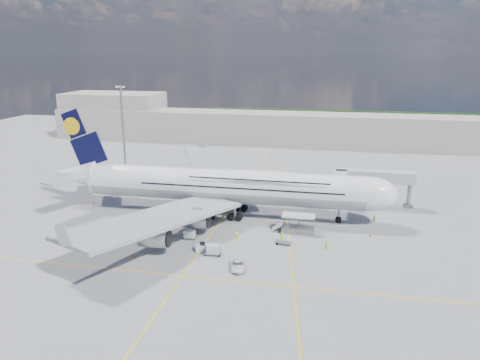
% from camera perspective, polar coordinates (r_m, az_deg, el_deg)
% --- Properties ---
extents(ground, '(300.00, 300.00, 0.00)m').
position_cam_1_polar(ground, '(96.11, -3.27, -6.22)').
color(ground, gray).
rests_on(ground, ground).
extents(taxi_line_main, '(0.25, 220.00, 0.01)m').
position_cam_1_polar(taxi_line_main, '(96.11, -3.27, -6.22)').
color(taxi_line_main, yellow).
rests_on(taxi_line_main, ground).
extents(taxi_line_cross, '(120.00, 0.25, 0.01)m').
position_cam_1_polar(taxi_line_cross, '(78.67, -7.05, -11.49)').
color(taxi_line_cross, yellow).
rests_on(taxi_line_cross, ground).
extents(taxi_line_diag, '(14.16, 99.06, 0.01)m').
position_cam_1_polar(taxi_line_diag, '(102.99, 5.74, -4.75)').
color(taxi_line_diag, yellow).
rests_on(taxi_line_diag, ground).
extents(airliner, '(77.26, 79.15, 23.71)m').
position_cam_1_polar(airliner, '(102.98, -1.78, -0.65)').
color(airliner, white).
rests_on(airliner, ground).
extents(jet_bridge, '(18.80, 12.10, 8.50)m').
position_cam_1_polar(jet_bridge, '(111.12, 14.57, 0.05)').
color(jet_bridge, '#B7B7BC').
rests_on(jet_bridge, ground).
extents(cargo_loader, '(8.53, 3.20, 3.67)m').
position_cam_1_polar(cargo_loader, '(95.70, 7.00, -5.61)').
color(cargo_loader, silver).
rests_on(cargo_loader, ground).
extents(light_mast, '(3.00, 0.70, 25.50)m').
position_cam_1_polar(light_mast, '(147.33, -14.08, 6.36)').
color(light_mast, gray).
rests_on(light_mast, ground).
extents(terminal, '(180.00, 16.00, 12.00)m').
position_cam_1_polar(terminal, '(185.05, 4.24, 6.32)').
color(terminal, '#B2AD9E').
rests_on(terminal, ground).
extents(hangar, '(40.00, 22.00, 18.00)m').
position_cam_1_polar(hangar, '(209.90, -15.05, 7.77)').
color(hangar, '#B2AD9E').
rests_on(hangar, ground).
extents(tree_line, '(160.00, 6.00, 8.00)m').
position_cam_1_polar(tree_line, '(229.00, 15.78, 7.06)').
color(tree_line, '#193814').
rests_on(tree_line, ground).
extents(dolly_row_a, '(3.46, 2.27, 0.47)m').
position_cam_1_polar(dolly_row_a, '(93.41, -16.92, -7.33)').
color(dolly_row_a, gray).
rests_on(dolly_row_a, ground).
extents(dolly_row_b, '(3.13, 1.86, 0.44)m').
position_cam_1_polar(dolly_row_b, '(93.75, -11.97, -6.90)').
color(dolly_row_b, gray).
rests_on(dolly_row_b, ground).
extents(dolly_row_c, '(2.89, 1.71, 1.76)m').
position_cam_1_polar(dolly_row_c, '(92.31, -6.18, -6.60)').
color(dolly_row_c, gray).
rests_on(dolly_row_c, ground).
extents(dolly_back, '(2.88, 1.81, 1.72)m').
position_cam_1_polar(dolly_back, '(104.82, -10.52, -4.04)').
color(dolly_back, gray).
rests_on(dolly_back, ground).
extents(dolly_nose_far, '(3.25, 2.22, 0.43)m').
position_cam_1_polar(dolly_nose_far, '(89.99, 5.32, -7.59)').
color(dolly_nose_far, gray).
rests_on(dolly_nose_far, ground).
extents(dolly_nose_near, '(3.24, 1.94, 1.96)m').
position_cam_1_polar(dolly_nose_near, '(85.04, -3.29, -8.45)').
color(dolly_nose_near, gray).
rests_on(dolly_nose_near, ground).
extents(baggage_tug, '(2.84, 2.02, 1.61)m').
position_cam_1_polar(baggage_tug, '(86.92, -4.59, -8.17)').
color(baggage_tug, silver).
rests_on(baggage_tug, ground).
extents(catering_truck_inner, '(6.35, 4.44, 3.49)m').
position_cam_1_polar(catering_truck_inner, '(115.31, -3.83, -1.60)').
color(catering_truck_inner, gray).
rests_on(catering_truck_inner, ground).
extents(catering_truck_outer, '(6.53, 4.86, 3.59)m').
position_cam_1_polar(catering_truck_outer, '(135.12, -4.77, 0.96)').
color(catering_truck_outer, gray).
rests_on(catering_truck_outer, ground).
extents(service_van, '(3.32, 5.30, 1.37)m').
position_cam_1_polar(service_van, '(79.92, -0.28, -10.37)').
color(service_van, white).
rests_on(service_van, ground).
extents(crew_nose, '(0.69, 0.52, 1.73)m').
position_cam_1_polar(crew_nose, '(104.24, 16.04, -4.55)').
color(crew_nose, '#CDE017').
rests_on(crew_nose, ground).
extents(crew_loader, '(0.98, 0.96, 1.60)m').
position_cam_1_polar(crew_loader, '(88.37, 10.43, -7.92)').
color(crew_loader, '#C5FB1A').
rests_on(crew_loader, ground).
extents(crew_wing, '(0.89, 1.23, 1.93)m').
position_cam_1_polar(crew_wing, '(101.25, -13.34, -4.89)').
color(crew_wing, '#DAFF1A').
rests_on(crew_wing, ground).
extents(crew_van, '(0.74, 1.01, 1.91)m').
position_cam_1_polar(crew_van, '(90.74, 5.10, -6.96)').
color(crew_van, '#94E718').
rests_on(crew_van, ground).
extents(crew_tug, '(1.38, 1.05, 1.88)m').
position_cam_1_polar(crew_tug, '(90.71, -0.40, -6.92)').
color(crew_tug, '#D2FF1A').
rests_on(crew_tug, ground).
extents(cone_nose, '(0.44, 0.44, 0.56)m').
position_cam_1_polar(cone_nose, '(96.68, 15.58, -6.49)').
color(cone_nose, '#E74F0C').
rests_on(cone_nose, ground).
extents(cone_wing_left_inner, '(0.41, 0.41, 0.52)m').
position_cam_1_polar(cone_wing_left_inner, '(126.77, -4.68, -0.68)').
color(cone_wing_left_inner, '#E74F0C').
rests_on(cone_wing_left_inner, ground).
extents(cone_wing_left_outer, '(0.49, 0.49, 0.62)m').
position_cam_1_polar(cone_wing_left_outer, '(127.80, -7.83, -0.62)').
color(cone_wing_left_outer, '#E74F0C').
rests_on(cone_wing_left_outer, ground).
extents(cone_wing_right_inner, '(0.48, 0.48, 0.61)m').
position_cam_1_polar(cone_wing_right_inner, '(96.81, -9.80, -6.08)').
color(cone_wing_right_inner, '#E74F0C').
rests_on(cone_wing_right_inner, ground).
extents(cone_wing_right_outer, '(0.45, 0.45, 0.58)m').
position_cam_1_polar(cone_wing_right_outer, '(86.46, -12.97, -8.99)').
color(cone_wing_right_outer, '#E74F0C').
rests_on(cone_wing_right_outer, ground).
extents(cone_tail, '(0.44, 0.44, 0.56)m').
position_cam_1_polar(cone_tail, '(117.67, -17.40, -2.65)').
color(cone_tail, '#E74F0C').
rests_on(cone_tail, ground).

